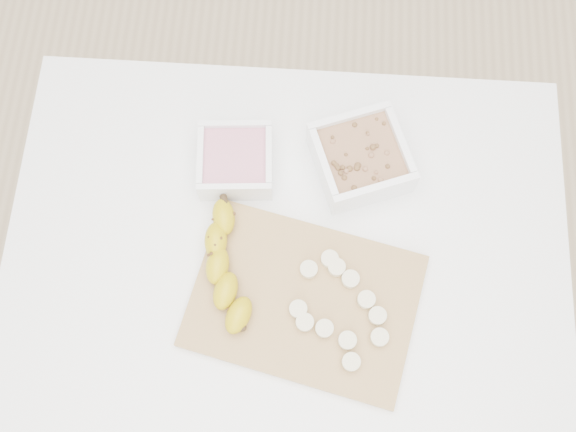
# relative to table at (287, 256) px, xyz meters

# --- Properties ---
(ground) EXTENTS (3.50, 3.50, 0.00)m
(ground) POSITION_rel_table_xyz_m (0.00, 0.00, -0.65)
(ground) COLOR #C6AD89
(ground) RESTS_ON ground
(table) EXTENTS (1.00, 0.70, 0.75)m
(table) POSITION_rel_table_xyz_m (0.00, 0.00, 0.00)
(table) COLOR white
(table) RESTS_ON ground
(bowl_yogurt) EXTENTS (0.14, 0.14, 0.06)m
(bowl_yogurt) POSITION_rel_table_xyz_m (-0.10, 0.14, 0.13)
(bowl_yogurt) COLOR white
(bowl_yogurt) RESTS_ON table
(bowl_granola) EXTENTS (0.20, 0.20, 0.07)m
(bowl_granola) POSITION_rel_table_xyz_m (0.12, 0.15, 0.13)
(bowl_granola) COLOR white
(bowl_granola) RESTS_ON table
(cutting_board) EXTENTS (0.43, 0.35, 0.01)m
(cutting_board) POSITION_rel_table_xyz_m (0.04, -0.10, 0.10)
(cutting_board) COLOR tan
(cutting_board) RESTS_ON table
(banana) EXTENTS (0.07, 0.23, 0.04)m
(banana) POSITION_rel_table_xyz_m (-0.10, -0.06, 0.13)
(banana) COLOR #BCA40B
(banana) RESTS_ON cutting_board
(banana_slices) EXTENTS (0.17, 0.20, 0.02)m
(banana_slices) POSITION_rel_table_xyz_m (0.10, -0.11, 0.12)
(banana_slices) COLOR beige
(banana_slices) RESTS_ON cutting_board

